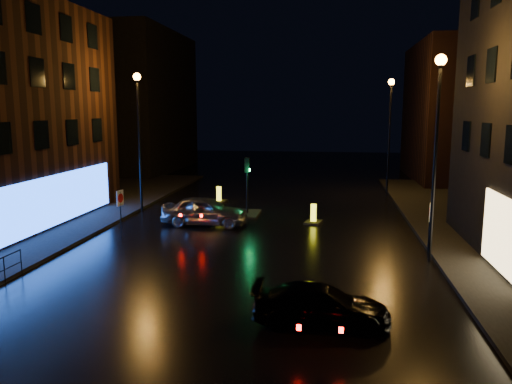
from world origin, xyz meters
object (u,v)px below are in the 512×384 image
traffic_signal (247,207)px  road_sign_left (120,202)px  bollard_far (219,199)px  road_sign_right (430,217)px  dark_sedan (321,305)px  silver_hatchback (205,211)px  bollard_near (313,219)px

traffic_signal → road_sign_left: traffic_signal is taller
bollard_far → road_sign_right: road_sign_right is taller
bollard_far → dark_sedan: bearing=-57.9°
silver_hatchback → bollard_far: (-0.72, 6.76, -0.55)m
traffic_signal → road_sign_left: bearing=-131.7°
bollard_near → traffic_signal: bearing=170.3°
dark_sedan → bollard_near: (-0.64, 13.28, -0.35)m
bollard_near → silver_hatchback: bearing=-154.8°
traffic_signal → dark_sedan: size_ratio=0.86×
silver_hatchback → bollard_far: size_ratio=3.38×
traffic_signal → bollard_near: bearing=-22.0°
bollard_near → bollard_far: bearing=152.8°
silver_hatchback → road_sign_right: size_ratio=2.03×
silver_hatchback → dark_sedan: silver_hatchback is taller
traffic_signal → road_sign_right: bearing=-38.1°
traffic_signal → bollard_far: 4.60m
silver_hatchback → bollard_far: bearing=6.1°
bollard_near → road_sign_right: (5.10, -5.53, 1.47)m
silver_hatchback → traffic_signal: bearing=-32.1°
silver_hatchback → dark_sedan: 13.58m
bollard_far → silver_hatchback: bearing=-72.9°
bollard_far → bollard_near: bearing=-28.5°
bollard_near → road_sign_left: (-9.33, -4.39, 1.51)m
bollard_near → road_sign_right: 7.67m
dark_sedan → road_sign_left: 13.41m
traffic_signal → road_sign_left: size_ratio=1.48×
bollard_near → road_sign_left: 10.43m
road_sign_left → bollard_near: bearing=33.8°
silver_hatchback → dark_sedan: size_ratio=1.15×
road_sign_left → road_sign_right: size_ratio=1.02×
road_sign_left → traffic_signal: bearing=56.9°
road_sign_right → bollard_far: bearing=-30.7°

